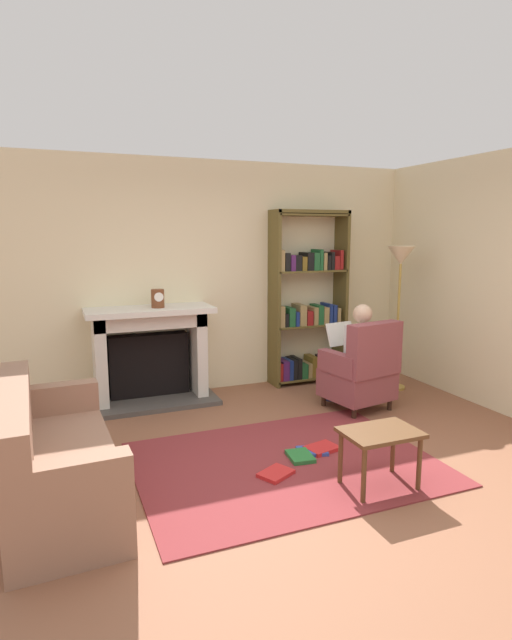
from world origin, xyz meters
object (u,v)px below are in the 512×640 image
Objects in this scene: seated_reader at (355,351)px; floor_lamp at (400,268)px; sofa_floral at (52,461)px; mantel_clock at (158,298)px; fireplace at (150,352)px; bookshelf at (308,304)px; armchair_reading at (362,371)px; side_table at (380,440)px.

floor_lamp reaches higher than seated_reader.
sofa_floral is at bearing 6.95° from seated_reader.
seated_reader reaches higher than sofa_floral.
mantel_clock is 0.11× the size of sofa_floral.
fireplace is at bearing 131.21° from mantel_clock.
bookshelf is 1.29m from armchair_reading.
floor_lamp is (3.88, 1.32, 1.14)m from sofa_floral.
bookshelf is (1.98, 0.04, 0.42)m from fireplace.
bookshelf is 2.82m from side_table.
sofa_floral is 1.00× the size of floor_lamp.
side_table is at bearing -65.98° from mantel_clock.
fireplace is at bearing -178.97° from bookshelf.
side_table is at bearing -129.70° from floor_lamp.
seated_reader is 1.24m from floor_lamp.
fireplace is at bearing -39.24° from armchair_reading.
fireplace is 1.23× the size of seated_reader.
mantel_clock is 0.17× the size of seated_reader.
seated_reader is at bearing -88.27° from bookshelf.
side_table is at bearing 50.55° from armchair_reading.
side_table is (-0.77, -2.64, -0.62)m from bookshelf.
side_table is (-0.83, -1.49, -0.05)m from armchair_reading.
side_table is at bearing -108.43° from sofa_floral.
side_table is 0.33× the size of floor_lamp.
fireplace is 2.88m from side_table.
sofa_floral is 3.08× the size of side_table.
bookshelf reaches higher than armchair_reading.
seated_reader is at bearing -26.52° from fireplace.
bookshelf is 3.68m from sofa_floral.
seated_reader is at bearing -25.16° from mantel_clock.
armchair_reading is at bearing 90.00° from seated_reader.
mantel_clock is 2.19m from seated_reader.
fireplace is 2.32m from armchair_reading.
sofa_floral reaches higher than side_table.
fireplace is 0.81× the size of sofa_floral.
bookshelf is at bearing 1.03° from fireplace.
armchair_reading is at bearing -87.39° from bookshelf.
seated_reader is at bearing -74.89° from sofa_floral.
mantel_clock is 0.20× the size of armchair_reading.
sofa_floral is (-3.02, -1.99, -0.67)m from bookshelf.
armchair_reading is 1.40m from floor_lamp.
floor_lamp reaches higher than mantel_clock.
armchair_reading is 0.56× the size of floor_lamp.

